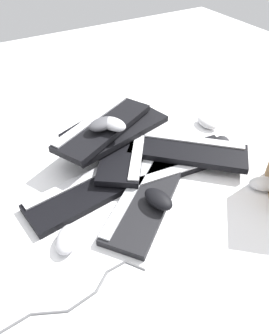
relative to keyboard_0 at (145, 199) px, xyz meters
The scene contains 17 objects.
ground_plane 0.18m from the keyboard_0, 151.48° to the left, with size 3.20×3.20×0.00m, color white.
keyboard_0 is the anchor object (origin of this frame).
keyboard_1 0.23m from the keyboard_0, 116.65° to the left, with size 0.19×0.45×0.03m.
keyboard_2 0.31m from the keyboard_0, behind, with size 0.46×0.30×0.03m.
keyboard_3 0.20m from the keyboard_0, 131.71° to the right, with size 0.20×0.46×0.03m.
keyboard_4 0.27m from the keyboard_0, 165.58° to the left, with size 0.44×0.38×0.03m.
keyboard_5 0.28m from the keyboard_0, 113.31° to the left, with size 0.41×0.42×0.03m.
keyboard_6 0.33m from the keyboard_0, 169.04° to the left, with size 0.25×0.46×0.03m.
keyboard_7 0.35m from the keyboard_0, behind, with size 0.33×0.46×0.03m.
mouse_0 0.31m from the keyboard_0, behind, with size 0.11×0.07×0.04m, color #B7B7BC.
mouse_1 0.06m from the keyboard_0, 17.42° to the left, with size 0.11×0.07×0.04m, color black.
mouse_2 0.29m from the keyboard_0, 84.57° to the right, with size 0.11×0.07×0.04m, color #B7B7BC.
mouse_3 0.54m from the keyboard_0, 117.96° to the left, with size 0.11×0.07×0.04m, color silver.
mouse_4 0.43m from the keyboard_0, 103.16° to the left, with size 0.11×0.07×0.04m, color black.
mouse_5 0.42m from the keyboard_0, 68.55° to the left, with size 0.11×0.07×0.04m, color silver.
mouse_6 0.33m from the keyboard_0, behind, with size 0.11×0.07×0.04m, color #4C4C51.
cable_0 0.45m from the keyboard_0, 62.21° to the right, with size 0.12×0.53×0.01m.
Camera 1 is at (0.80, -0.50, 0.80)m, focal length 35.00 mm.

